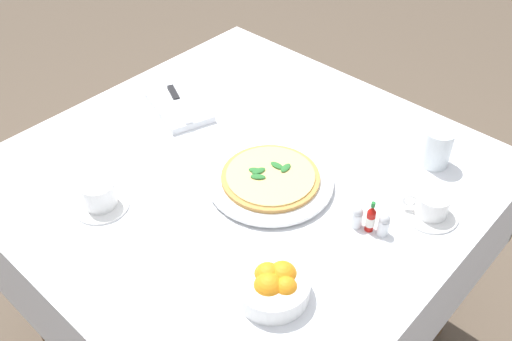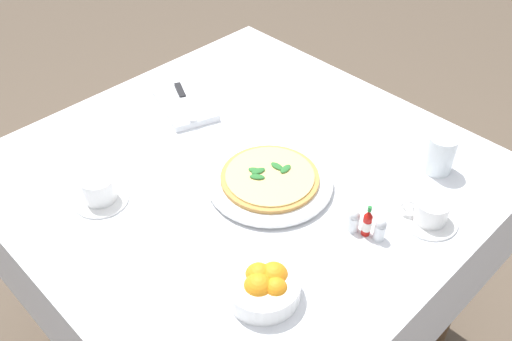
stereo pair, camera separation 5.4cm
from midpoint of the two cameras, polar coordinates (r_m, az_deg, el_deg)
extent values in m
plane|color=brown|center=(1.98, -1.86, -16.43)|extent=(8.00, 8.00, 0.00)
cube|color=white|center=(1.41, -2.50, -0.19)|extent=(1.09, 1.09, 0.02)
cube|color=white|center=(1.84, 9.51, 4.47)|extent=(1.09, 0.01, 0.28)
cube|color=white|center=(1.85, -14.43, 3.79)|extent=(0.01, 1.09, 0.28)
cube|color=white|center=(1.33, 15.23, -15.61)|extent=(0.01, 1.09, 0.28)
cylinder|color=brown|center=(1.81, -23.13, -9.68)|extent=(0.06, 0.06, 0.73)
cylinder|color=brown|center=(2.14, -2.39, 3.56)|extent=(0.06, 0.06, 0.73)
cylinder|color=brown|center=(1.79, 18.94, -8.58)|extent=(0.06, 0.06, 0.73)
cylinder|color=white|center=(1.36, 0.32, -1.30)|extent=(0.18, 0.18, 0.01)
cylinder|color=white|center=(1.36, 0.33, -1.02)|extent=(0.31, 0.31, 0.01)
cylinder|color=#C68E47|center=(1.35, 0.33, -0.70)|extent=(0.24, 0.24, 0.01)
cylinder|color=#EFD17A|center=(1.34, 0.33, -0.48)|extent=(0.21, 0.21, 0.00)
ellipsoid|color=#2D7533|center=(1.35, -1.16, 0.00)|extent=(0.04, 0.03, 0.01)
ellipsoid|color=#2D7533|center=(1.36, 1.89, 0.27)|extent=(0.02, 0.04, 0.01)
ellipsoid|color=#2D7533|center=(1.35, -0.88, -0.05)|extent=(0.03, 0.04, 0.01)
ellipsoid|color=#2D7533|center=(1.33, -0.95, -0.65)|extent=(0.04, 0.04, 0.01)
ellipsoid|color=#2D7533|center=(1.36, 1.00, 0.51)|extent=(0.04, 0.02, 0.01)
cylinder|color=white|center=(1.34, 16.09, -4.19)|extent=(0.13, 0.13, 0.01)
cylinder|color=white|center=(1.32, 16.32, -3.30)|extent=(0.08, 0.08, 0.05)
torus|color=white|center=(1.31, 14.20, -2.96)|extent=(0.03, 0.02, 0.03)
cylinder|color=black|center=(1.31, 16.50, -2.61)|extent=(0.07, 0.07, 0.00)
cylinder|color=white|center=(1.36, -16.47, -3.35)|extent=(0.13, 0.13, 0.01)
cylinder|color=white|center=(1.34, -16.74, -2.33)|extent=(0.08, 0.08, 0.06)
torus|color=white|center=(1.37, -16.19, -0.81)|extent=(0.03, 0.03, 0.03)
cylinder|color=black|center=(1.33, -16.96, -1.50)|extent=(0.07, 0.07, 0.00)
cylinder|color=white|center=(1.46, 16.83, 2.24)|extent=(0.07, 0.07, 0.10)
cylinder|color=silver|center=(1.46, 16.75, 1.91)|extent=(0.06, 0.06, 0.08)
cube|color=white|center=(1.63, -8.80, 6.48)|extent=(0.25, 0.19, 0.02)
cube|color=silver|center=(1.58, -8.37, 5.92)|extent=(0.12, 0.07, 0.01)
cube|color=black|center=(1.66, -9.29, 7.76)|extent=(0.08, 0.05, 0.01)
cylinder|color=white|center=(1.13, 0.25, -11.75)|extent=(0.15, 0.15, 0.04)
sphere|color=orange|center=(1.11, 1.58, -11.85)|extent=(0.05, 0.05, 0.05)
sphere|color=orange|center=(1.13, 1.32, -10.61)|extent=(0.06, 0.06, 0.06)
sphere|color=orange|center=(1.13, -0.23, -10.66)|extent=(0.06, 0.06, 0.06)
sphere|color=orange|center=(1.11, -0.19, -11.80)|extent=(0.06, 0.06, 0.06)
cylinder|color=#B7140F|center=(1.26, 10.30, -5.06)|extent=(0.02, 0.02, 0.05)
cylinder|color=white|center=(1.26, 10.30, -5.06)|extent=(0.02, 0.02, 0.02)
cone|color=#B7140F|center=(1.23, 10.49, -3.92)|extent=(0.02, 0.02, 0.02)
cylinder|color=#1E722D|center=(1.22, 10.57, -3.45)|extent=(0.01, 0.01, 0.01)
cylinder|color=white|center=(1.26, 11.56, -5.66)|extent=(0.03, 0.03, 0.04)
cylinder|color=white|center=(1.27, 11.52, -5.84)|extent=(0.02, 0.02, 0.03)
sphere|color=silver|center=(1.24, 11.70, -4.90)|extent=(0.02, 0.02, 0.02)
cylinder|color=white|center=(1.27, 8.96, -4.94)|extent=(0.03, 0.03, 0.04)
cylinder|color=#38332D|center=(1.27, 8.94, -5.13)|extent=(0.02, 0.02, 0.03)
sphere|color=silver|center=(1.25, 9.08, -4.18)|extent=(0.02, 0.02, 0.02)
camera|label=1|loc=(0.03, -91.13, -0.98)|focal=39.47mm
camera|label=2|loc=(0.03, 88.87, 0.98)|focal=39.47mm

